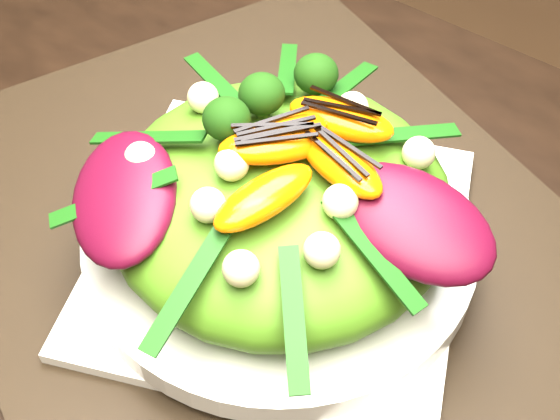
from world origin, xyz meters
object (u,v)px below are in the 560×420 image
Objects in this scene: placemat at (280,253)px; plate_base at (280,247)px; orange_segment at (306,134)px; salad_bowl at (280,234)px; lettuce_mound at (280,200)px.

plate_base reaches higher than placemat.
placemat is 2.20× the size of plate_base.
orange_segment reaches higher than placemat.
placemat is 0.01m from plate_base.
salad_bowl is at bearing 0.00° from plate_base.
salad_bowl is at bearing 0.00° from lettuce_mound.
placemat is at bearing 180.00° from salad_bowl.
orange_segment is at bearing 75.73° from lettuce_mound.
salad_bowl is (0.00, 0.00, 0.02)m from placemat.
plate_base is 0.10m from orange_segment.
plate_base is at bearing 0.00° from salad_bowl.
orange_segment is at bearing 75.73° from plate_base.
lettuce_mound is at bearing -104.27° from orange_segment.
lettuce_mound is 3.28× the size of orange_segment.
lettuce_mound reaches higher than placemat.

